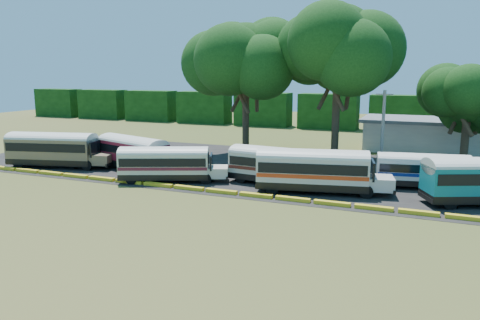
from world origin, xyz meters
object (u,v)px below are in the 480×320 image
at_px(bus_beige, 55,147).
at_px(bus_red, 134,151).
at_px(bus_cream_west, 167,162).
at_px(tree_west, 246,59).
at_px(bus_white_red, 315,168).

height_order(bus_beige, bus_red, bus_beige).
distance_m(bus_beige, bus_cream_west, 14.07).
xyz_separation_m(bus_red, tree_west, (6.82, 12.78, 9.22)).
bearing_deg(tree_west, bus_white_red, -50.59).
relative_size(bus_red, bus_white_red, 0.95).
xyz_separation_m(bus_beige, bus_white_red, (27.16, 0.20, -0.05)).
relative_size(bus_red, bus_cream_west, 1.09).
bearing_deg(bus_cream_west, bus_red, 127.63).
relative_size(bus_white_red, tree_west, 0.73).
relative_size(bus_beige, bus_red, 1.07).
xyz_separation_m(bus_beige, bus_red, (8.36, 1.99, -0.12)).
distance_m(bus_red, tree_west, 17.17).
height_order(bus_red, bus_white_red, bus_white_red).
bearing_deg(tree_west, bus_beige, -135.79).
bearing_deg(bus_beige, bus_white_red, -13.43).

